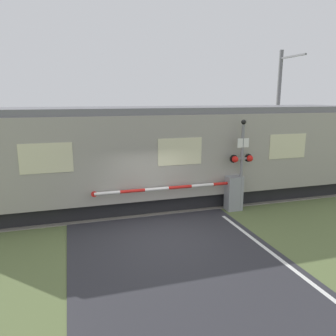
# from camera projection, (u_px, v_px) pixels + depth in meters

# --- Properties ---
(ground_plane) EXTENTS (80.00, 80.00, 0.00)m
(ground_plane) POSITION_uv_depth(u_px,v_px,m) (162.00, 236.00, 10.28)
(ground_plane) COLOR #5B6B3D
(track_bed) EXTENTS (36.00, 3.20, 0.13)m
(track_bed) POSITION_uv_depth(u_px,v_px,m) (140.00, 203.00, 13.44)
(track_bed) COLOR slate
(track_bed) RESTS_ON ground_plane
(train) EXTENTS (16.52, 3.22, 3.90)m
(train) POSITION_uv_depth(u_px,v_px,m) (167.00, 154.00, 13.36)
(train) COLOR black
(train) RESTS_ON ground_plane
(crossing_barrier) EXTENTS (5.63, 0.44, 1.34)m
(crossing_barrier) POSITION_uv_depth(u_px,v_px,m) (224.00, 192.00, 12.42)
(crossing_barrier) COLOR gray
(crossing_barrier) RESTS_ON ground_plane
(signal_post) EXTENTS (0.91, 0.26, 3.48)m
(signal_post) POSITION_uv_depth(u_px,v_px,m) (242.00, 160.00, 12.16)
(signal_post) COLOR gray
(signal_post) RESTS_ON ground_plane
(catenary_pole) EXTENTS (0.20, 1.90, 6.56)m
(catenary_pole) POSITION_uv_depth(u_px,v_px,m) (278.00, 114.00, 16.82)
(catenary_pole) COLOR slate
(catenary_pole) RESTS_ON ground_plane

